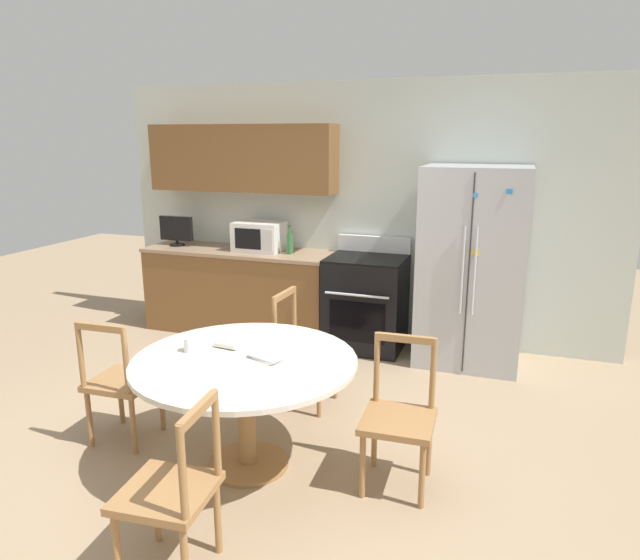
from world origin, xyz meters
name	(u,v)px	position (x,y,z in m)	size (l,w,h in m)	color
ground_plane	(246,458)	(0.00, 0.00, 0.00)	(14.00, 14.00, 0.00)	#9E8466
back_wall	(328,198)	(-0.31, 2.59, 1.44)	(5.20, 0.44, 2.60)	silver
kitchen_counter	(240,290)	(-1.19, 2.29, 0.45)	(2.04, 0.64, 0.90)	brown
refrigerator	(472,267)	(1.21, 2.22, 0.91)	(0.92, 0.75, 1.81)	#B2B5BA
oven_range	(366,302)	(0.21, 2.26, 0.47)	(0.75, 0.68, 1.08)	black
microwave	(259,236)	(-0.97, 2.32, 1.05)	(0.49, 0.37, 0.30)	white
countertop_tv	(176,230)	(-1.93, 2.27, 1.07)	(0.38, 0.16, 0.32)	black
counter_bottle	(290,243)	(-0.60, 2.25, 1.01)	(0.06, 0.06, 0.29)	#2D6B38
dining_table	(245,376)	(0.05, -0.06, 0.62)	(1.39, 1.39, 0.74)	beige
dining_chair_left	(121,382)	(-0.90, -0.06, 0.43)	(0.44, 0.44, 0.90)	#9E7042
dining_chair_right	(399,418)	(0.99, 0.07, 0.43)	(0.44, 0.44, 0.90)	#9E7042
dining_chair_near	(172,492)	(0.13, -1.01, 0.43)	(0.45, 0.45, 0.90)	#9E7042
dining_chair_far	(304,351)	(0.07, 0.89, 0.43)	(0.44, 0.44, 0.90)	#9E7042
candle_glass	(191,346)	(-0.33, -0.07, 0.77)	(0.09, 0.09, 0.09)	silver
folded_napkin	(227,345)	(-0.14, 0.05, 0.76)	(0.17, 0.07, 0.05)	silver
mail_stack	(277,353)	(0.21, 0.06, 0.75)	(0.34, 0.37, 0.02)	white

